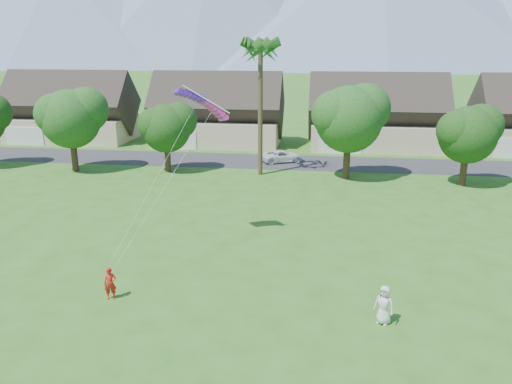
% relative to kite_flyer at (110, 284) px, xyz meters
% --- Properties ---
extents(ground, '(500.00, 500.00, 0.00)m').
position_rel_kite_flyer_xyz_m(ground, '(6.28, -3.67, -0.81)').
color(ground, '#2D6019').
rests_on(ground, ground).
extents(street, '(90.00, 7.00, 0.01)m').
position_rel_kite_flyer_xyz_m(street, '(6.28, 30.33, -0.81)').
color(street, '#2D2D30').
rests_on(street, ground).
extents(kite_flyer, '(0.69, 0.56, 1.63)m').
position_rel_kite_flyer_xyz_m(kite_flyer, '(0.00, 0.00, 0.00)').
color(kite_flyer, red).
rests_on(kite_flyer, ground).
extents(watcher, '(1.05, 0.91, 1.80)m').
position_rel_kite_flyer_xyz_m(watcher, '(12.86, -0.56, 0.09)').
color(watcher, silver).
rests_on(watcher, ground).
extents(parked_car, '(4.88, 3.63, 1.23)m').
position_rel_kite_flyer_xyz_m(parked_car, '(5.97, 30.33, -0.20)').
color(parked_car, white).
rests_on(parked_car, ground).
extents(mountain_ridge, '(540.00, 240.00, 70.00)m').
position_rel_kite_flyer_xyz_m(mountain_ridge, '(16.68, 256.33, 28.25)').
color(mountain_ridge, slate).
rests_on(mountain_ridge, ground).
extents(houses_row, '(72.75, 8.19, 8.86)m').
position_rel_kite_flyer_xyz_m(houses_row, '(6.78, 39.32, 2.63)').
color(houses_row, beige).
rests_on(houses_row, ground).
extents(tree_row, '(62.27, 6.67, 8.45)m').
position_rel_kite_flyer_xyz_m(tree_row, '(5.14, 24.25, 4.07)').
color(tree_row, '#47301C').
rests_on(tree_row, ground).
extents(fan_palm, '(3.00, 3.00, 13.80)m').
position_rel_kite_flyer_xyz_m(fan_palm, '(4.28, 24.83, 10.99)').
color(fan_palm, '#4C3D26').
rests_on(fan_palm, ground).
extents(parafoil_kite, '(3.58, 1.61, 0.50)m').
position_rel_kite_flyer_xyz_m(parafoil_kite, '(2.96, 8.09, 7.89)').
color(parafoil_kite, '#5316A9').
rests_on(parafoil_kite, ground).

